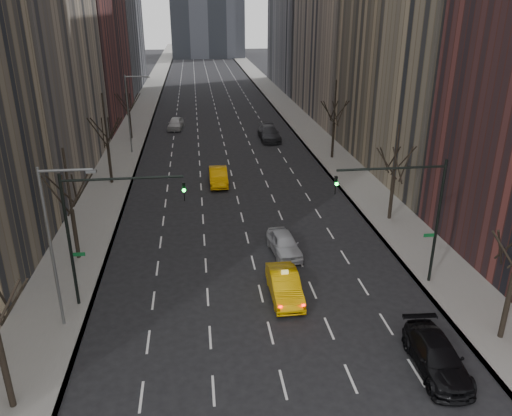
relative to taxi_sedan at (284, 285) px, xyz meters
name	(u,v)px	position (x,y,z in m)	size (l,w,h in m)	color
sidewalk_left	(142,112)	(-13.61, 58.56, -0.72)	(4.50, 320.00, 0.15)	slate
sidewalk_right	(287,109)	(10.89, 58.56, -0.72)	(4.50, 320.00, 0.15)	slate
tree_lw_b	(72,210)	(-13.36, 6.56, 2.92)	(3.36, 3.50, 7.82)	black
tree_lw_c	(108,144)	(-13.36, 22.56, 3.24)	(3.36, 3.50, 8.74)	black
tree_lw_d	(129,112)	(-13.36, 40.56, 2.76)	(3.36, 3.50, 7.36)	black
tree_rw_b	(394,177)	(10.64, 10.56, 2.92)	(3.36, 3.50, 7.82)	black
tree_rw_c	(334,124)	(10.64, 28.56, 3.24)	(3.36, 3.50, 8.74)	black
traffic_mast_left	(98,219)	(-10.47, 0.55, 4.69)	(6.69, 0.39, 8.00)	black
traffic_mast_right	(413,204)	(7.74, 0.55, 4.69)	(6.69, 0.39, 8.00)	black
streetlight_near	(56,233)	(-12.20, -1.44, 4.82)	(2.83, 0.22, 9.00)	slate
streetlight_far	(131,106)	(-12.20, 33.56, 4.82)	(2.83, 0.22, 9.00)	slate
taxi_sedan	(284,285)	(0.00, 0.00, 0.00)	(1.69, 4.86, 1.60)	#DA9F04
silver_sedan_ahead	(284,244)	(0.97, 5.67, -0.03)	(1.82, 4.52, 1.54)	#A8AAB0
parked_suv_black	(437,356)	(6.14, -7.29, -0.04)	(2.12, 5.21, 1.51)	black
far_taxi	(218,176)	(-2.87, 21.15, 0.02)	(1.73, 4.97, 1.64)	#E99C04
far_suv_grey	(269,133)	(4.65, 37.87, 0.09)	(2.48, 6.10, 1.77)	#292A2E
far_car_white	(176,123)	(-7.68, 45.69, 0.03)	(1.95, 4.85, 1.65)	#BCBCBC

